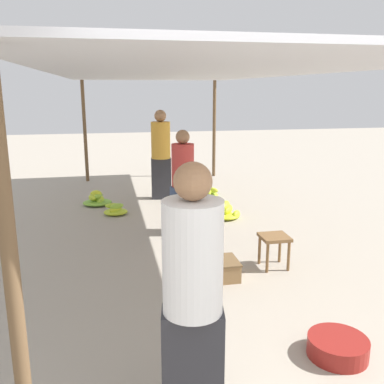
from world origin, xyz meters
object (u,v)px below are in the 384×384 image
at_px(banana_pile_left_0, 116,210).
at_px(banana_pile_right_1, 206,193).
at_px(shopper_walking_far, 183,181).
at_px(banana_pile_left_1, 97,200).
at_px(shopper_walking_mid, 161,153).
at_px(stool, 274,242).
at_px(banana_pile_right_0, 225,213).
at_px(crate_near, 220,269).
at_px(basin_black, 338,347).
at_px(vendor_foreground, 193,297).

relative_size(banana_pile_left_0, banana_pile_right_1, 0.81).
distance_m(banana_pile_left_0, shopper_walking_far, 1.72).
relative_size(banana_pile_left_1, shopper_walking_mid, 0.31).
distance_m(stool, banana_pile_right_0, 2.07).
xyz_separation_m(banana_pile_right_1, crate_near, (-0.72, -3.76, 0.03)).
relative_size(banana_pile_left_1, banana_pile_right_0, 0.96).
bearing_deg(shopper_walking_mid, basin_black, -82.27).
xyz_separation_m(banana_pile_right_0, shopper_walking_mid, (-0.87, 1.61, 0.82)).
bearing_deg(vendor_foreground, banana_pile_right_1, 75.85).
height_order(vendor_foreground, basin_black, vendor_foreground).
bearing_deg(shopper_walking_mid, crate_near, -87.30).
bearing_deg(vendor_foreground, banana_pile_left_0, 94.19).
xyz_separation_m(vendor_foreground, banana_pile_left_1, (-0.69, 5.69, -0.80)).
bearing_deg(crate_near, shopper_walking_far, 94.45).
distance_m(banana_pile_left_1, banana_pile_right_0, 2.52).
height_order(vendor_foreground, banana_pile_left_0, vendor_foreground).
bearing_deg(shopper_walking_mid, banana_pile_left_1, -168.04).
relative_size(banana_pile_right_0, banana_pile_right_1, 1.11).
bearing_deg(shopper_walking_far, banana_pile_right_0, 33.58).
bearing_deg(shopper_walking_far, basin_black, -78.24).
distance_m(stool, banana_pile_left_0, 3.29).
bearing_deg(stool, banana_pile_right_1, 90.15).
xyz_separation_m(basin_black, crate_near, (-0.56, 1.65, 0.03)).
relative_size(vendor_foreground, banana_pile_right_0, 3.07).
relative_size(vendor_foreground, banana_pile_right_1, 3.42).
height_order(shopper_walking_mid, shopper_walking_far, shopper_walking_mid).
xyz_separation_m(vendor_foreground, banana_pile_left_0, (-0.37, 4.99, -0.83)).
relative_size(stool, banana_pile_left_0, 0.99).
relative_size(stool, crate_near, 0.99).
relative_size(vendor_foreground, shopper_walking_far, 1.11).
height_order(basin_black, banana_pile_left_0, banana_pile_left_0).
bearing_deg(banana_pile_right_0, vendor_foreground, -108.36).
distance_m(banana_pile_left_1, shopper_walking_mid, 1.52).
relative_size(vendor_foreground, crate_near, 4.23).
bearing_deg(shopper_walking_mid, shopper_walking_far, -88.66).
xyz_separation_m(stool, banana_pile_right_0, (-0.05, 2.06, -0.23)).
bearing_deg(vendor_foreground, stool, 56.91).
distance_m(vendor_foreground, shopper_walking_mid, 5.98).
bearing_deg(shopper_walking_far, shopper_walking_mid, 91.34).
relative_size(banana_pile_right_0, crate_near, 1.38).
xyz_separation_m(banana_pile_right_0, banana_pile_right_1, (0.04, 1.53, -0.01)).
bearing_deg(banana_pile_right_1, basin_black, -91.70).
xyz_separation_m(banana_pile_left_0, shopper_walking_mid, (0.94, 0.96, 0.83)).
bearing_deg(crate_near, banana_pile_right_0, 72.94).
height_order(banana_pile_left_1, shopper_walking_mid, shopper_walking_mid).
relative_size(basin_black, banana_pile_right_1, 0.97).
bearing_deg(basin_black, banana_pile_left_0, 110.43).
relative_size(banana_pile_right_1, shopper_walking_far, 0.33).
bearing_deg(banana_pile_left_1, shopper_walking_far, -55.11).
distance_m(banana_pile_right_1, crate_near, 3.83).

